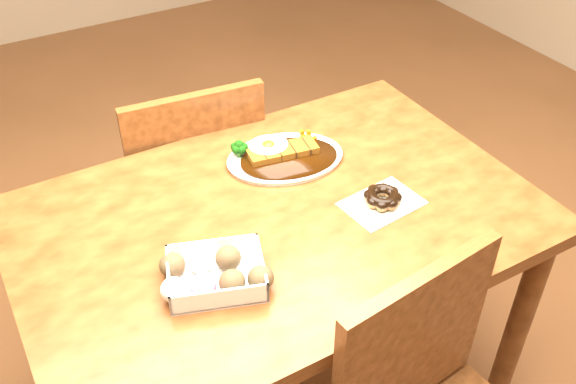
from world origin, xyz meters
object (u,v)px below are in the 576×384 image
table (278,244)px  donut_box (214,274)px  chair_far (191,186)px  katsu_curry_plate (283,155)px  pon_de_ring (383,198)px

table → donut_box: (-0.22, -0.13, 0.13)m
chair_far → katsu_curry_plate: (0.13, -0.35, 0.29)m
chair_far → donut_box: 0.76m
chair_far → katsu_curry_plate: bearing=116.3°
table → pon_de_ring: size_ratio=6.13×
table → pon_de_ring: 0.28m
pon_de_ring → chair_far: bearing=111.6°
katsu_curry_plate → donut_box: bearing=-137.5°
chair_far → pon_de_ring: 0.73m
table → chair_far: (-0.02, 0.54, -0.17)m
chair_far → donut_box: size_ratio=3.66×
donut_box → pon_de_ring: size_ratio=1.22×
katsu_curry_plate → pon_de_ring: katsu_curry_plate is taller
katsu_curry_plate → donut_box: size_ratio=1.42×
katsu_curry_plate → pon_de_ring: size_ratio=1.73×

